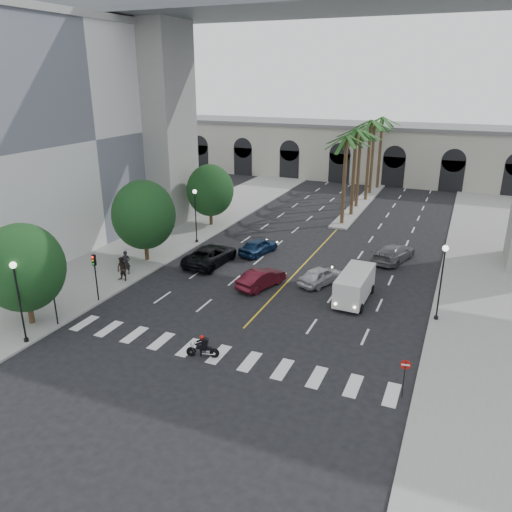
# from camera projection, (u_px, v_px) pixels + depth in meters

# --- Properties ---
(ground) EXTENTS (140.00, 140.00, 0.00)m
(ground) POSITION_uv_depth(u_px,v_px,m) (230.00, 343.00, 30.65)
(ground) COLOR black
(ground) RESTS_ON ground
(sidewalk_left) EXTENTS (8.00, 100.00, 0.15)m
(sidewalk_left) POSITION_uv_depth(u_px,v_px,m) (160.00, 241.00, 49.13)
(sidewalk_left) COLOR gray
(sidewalk_left) RESTS_ON ground
(sidewalk_right) EXTENTS (8.00, 100.00, 0.15)m
(sidewalk_right) POSITION_uv_depth(u_px,v_px,m) (493.00, 290.00, 38.03)
(sidewalk_right) COLOR gray
(sidewalk_right) RESTS_ON ground
(median) EXTENTS (2.00, 24.00, 0.20)m
(median) POSITION_uv_depth(u_px,v_px,m) (361.00, 203.00, 63.44)
(median) COLOR gray
(median) RESTS_ON ground
(building_left) EXTENTS (16.50, 32.50, 20.60)m
(building_left) POSITION_uv_depth(u_px,v_px,m) (29.00, 133.00, 47.48)
(building_left) COLOR white
(building_left) RESTS_ON ground
(pier_building) EXTENTS (71.00, 10.50, 8.50)m
(pier_building) POSITION_uv_depth(u_px,v_px,m) (386.00, 152.00, 76.70)
(pier_building) COLOR #B2B0A0
(pier_building) RESTS_ON ground
(bridge) EXTENTS (75.00, 13.00, 26.00)m
(bridge) POSITION_uv_depth(u_px,v_px,m) (377.00, 37.00, 42.05)
(bridge) COLOR gray
(bridge) RESTS_ON ground
(palm_a) EXTENTS (3.20, 3.20, 10.30)m
(palm_a) POSITION_uv_depth(u_px,v_px,m) (347.00, 140.00, 51.72)
(palm_a) COLOR #47331E
(palm_a) RESTS_ON ground
(palm_b) EXTENTS (3.20, 3.20, 10.60)m
(palm_b) POSITION_uv_depth(u_px,v_px,m) (356.00, 134.00, 55.05)
(palm_b) COLOR #47331E
(palm_b) RESTS_ON ground
(palm_c) EXTENTS (3.20, 3.20, 10.10)m
(palm_c) POSITION_uv_depth(u_px,v_px,m) (361.00, 134.00, 58.77)
(palm_c) COLOR #47331E
(palm_c) RESTS_ON ground
(palm_d) EXTENTS (3.20, 3.20, 10.90)m
(palm_d) POSITION_uv_depth(u_px,v_px,m) (371.00, 125.00, 61.84)
(palm_d) COLOR #47331E
(palm_d) RESTS_ON ground
(palm_e) EXTENTS (3.20, 3.20, 10.40)m
(palm_e) POSITION_uv_depth(u_px,v_px,m) (375.00, 126.00, 65.55)
(palm_e) COLOR #47331E
(palm_e) RESTS_ON ground
(palm_f) EXTENTS (3.20, 3.20, 10.70)m
(palm_f) POSITION_uv_depth(u_px,v_px,m) (382.00, 121.00, 68.80)
(palm_f) COLOR #47331E
(palm_f) RESTS_ON ground
(street_tree_near) EXTENTS (5.20, 5.20, 6.89)m
(street_tree_near) POSITION_uv_depth(u_px,v_px,m) (23.00, 268.00, 31.49)
(street_tree_near) COLOR #382616
(street_tree_near) RESTS_ON ground
(street_tree_mid) EXTENTS (5.44, 5.44, 7.21)m
(street_tree_mid) POSITION_uv_depth(u_px,v_px,m) (144.00, 215.00, 42.66)
(street_tree_mid) COLOR #382616
(street_tree_mid) RESTS_ON ground
(street_tree_far) EXTENTS (5.04, 5.04, 6.68)m
(street_tree_far) POSITION_uv_depth(u_px,v_px,m) (210.00, 190.00, 53.13)
(street_tree_far) COLOR #382616
(street_tree_far) RESTS_ON ground
(lamp_post_left_near) EXTENTS (0.40, 0.40, 5.35)m
(lamp_post_left_near) POSITION_uv_depth(u_px,v_px,m) (18.00, 296.00, 29.45)
(lamp_post_left_near) COLOR black
(lamp_post_left_near) RESTS_ON ground
(lamp_post_left_far) EXTENTS (0.40, 0.40, 5.35)m
(lamp_post_left_far) POSITION_uv_depth(u_px,v_px,m) (196.00, 211.00, 47.58)
(lamp_post_left_far) COLOR black
(lamp_post_left_far) RESTS_ON ground
(lamp_post_right) EXTENTS (0.40, 0.40, 5.35)m
(lamp_post_right) POSITION_uv_depth(u_px,v_px,m) (442.00, 276.00, 32.24)
(lamp_post_right) COLOR black
(lamp_post_right) RESTS_ON ground
(traffic_signal_near) EXTENTS (0.25, 0.18, 3.65)m
(traffic_signal_near) POSITION_uv_depth(u_px,v_px,m) (53.00, 291.00, 31.81)
(traffic_signal_near) COLOR black
(traffic_signal_near) RESTS_ON ground
(traffic_signal_far) EXTENTS (0.25, 0.18, 3.65)m
(traffic_signal_far) POSITION_uv_depth(u_px,v_px,m) (95.00, 270.00, 35.27)
(traffic_signal_far) COLOR black
(traffic_signal_far) RESTS_ON ground
(motorcycle_rider) EXTENTS (1.92, 0.70, 1.41)m
(motorcycle_rider) POSITION_uv_depth(u_px,v_px,m) (204.00, 347.00, 28.88)
(motorcycle_rider) COLOR black
(motorcycle_rider) RESTS_ON ground
(car_a) EXTENTS (3.17, 4.48, 1.42)m
(car_a) POSITION_uv_depth(u_px,v_px,m) (321.00, 275.00, 39.03)
(car_a) COLOR silver
(car_a) RESTS_ON ground
(car_b) EXTENTS (2.85, 4.69, 1.46)m
(car_b) POSITION_uv_depth(u_px,v_px,m) (261.00, 278.00, 38.41)
(car_b) COLOR #480E19
(car_b) RESTS_ON ground
(car_c) EXTENTS (3.02, 6.06, 1.65)m
(car_c) POSITION_uv_depth(u_px,v_px,m) (210.00, 255.00, 43.12)
(car_c) COLOR black
(car_c) RESTS_ON ground
(car_d) EXTENTS (3.55, 5.75, 1.56)m
(car_d) POSITION_uv_depth(u_px,v_px,m) (394.00, 253.00, 43.81)
(car_d) COLOR slate
(car_d) RESTS_ON ground
(car_e) EXTENTS (2.68, 4.68, 1.50)m
(car_e) POSITION_uv_depth(u_px,v_px,m) (258.00, 246.00, 45.60)
(car_e) COLOR #0D2140
(car_e) RESTS_ON ground
(cargo_van) EXTENTS (2.16, 5.17, 2.19)m
(cargo_van) POSITION_uv_depth(u_px,v_px,m) (355.00, 285.00, 35.94)
(cargo_van) COLOR silver
(cargo_van) RESTS_ON ground
(pedestrian_a) EXTENTS (0.83, 0.69, 1.97)m
(pedestrian_a) POSITION_uv_depth(u_px,v_px,m) (126.00, 263.00, 40.51)
(pedestrian_a) COLOR black
(pedestrian_a) RESTS_ON sidewalk_left
(pedestrian_b) EXTENTS (0.99, 0.79, 1.95)m
(pedestrian_b) POSITION_uv_depth(u_px,v_px,m) (122.00, 269.00, 39.17)
(pedestrian_b) COLOR black
(pedestrian_b) RESTS_ON sidewalk_left
(do_not_enter_sign) EXTENTS (0.53, 0.12, 2.19)m
(do_not_enter_sign) POSITION_uv_depth(u_px,v_px,m) (405.00, 370.00, 24.91)
(do_not_enter_sign) COLOR black
(do_not_enter_sign) RESTS_ON ground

